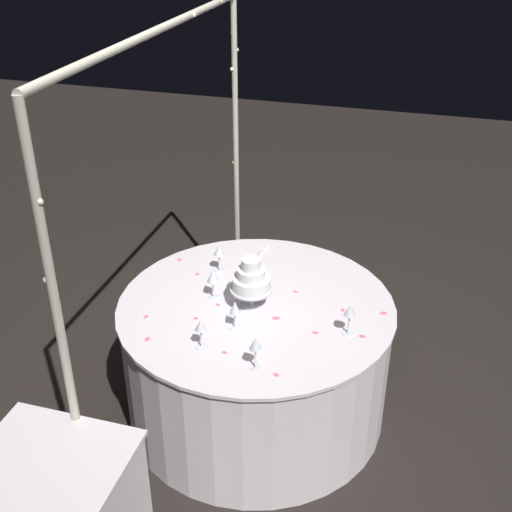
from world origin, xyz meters
The scene contains 28 objects.
ground_plane centered at (0.00, 0.00, 0.00)m, with size 12.00×12.00×0.00m, color black.
decorative_arch centered at (0.00, 0.44, 1.40)m, with size 2.18×0.06×2.10m.
main_table centered at (0.00, 0.00, 0.36)m, with size 1.46×1.46×0.72m.
tiered_cake centered at (-0.02, 0.02, 0.88)m, with size 0.22×0.22×0.28m.
wine_glass_0 centered at (-0.23, 0.04, 0.83)m, with size 0.06×0.06×0.16m.
wine_glass_1 centered at (-0.50, -0.14, 0.85)m, with size 0.06×0.06×0.17m.
wine_glass_2 centered at (0.00, 0.24, 0.85)m, with size 0.06×0.06×0.17m.
wine_glass_3 centered at (-0.12, -0.50, 0.85)m, with size 0.06×0.06×0.16m.
wine_glass_4 centered at (-0.42, 0.15, 0.84)m, with size 0.06×0.06×0.16m.
wine_glass_5 centered at (0.28, 0.29, 0.84)m, with size 0.06×0.06×0.16m.
cake_knife centered at (0.51, 0.13, 0.73)m, with size 0.30×0.06×0.01m.
rose_petal_0 centered at (0.29, 0.05, 0.72)m, with size 0.03×0.02×0.00m, color #EA6B84.
rose_petal_1 centered at (0.32, 0.56, 0.72)m, with size 0.03×0.02×0.00m, color #EA6B84.
rose_petal_2 centered at (0.10, -0.65, 0.72)m, with size 0.04×0.03×0.00m, color #EA6B84.
rose_petal_3 centered at (-0.16, -0.35, 0.72)m, with size 0.03×0.02×0.00m, color #EA6B84.
rose_petal_4 centered at (-0.06, 0.19, 0.72)m, with size 0.03×0.02×0.00m, color #EA6B84.
rose_petal_5 centered at (-0.44, 0.42, 0.72)m, with size 0.03×0.02×0.00m, color #EA6B84.
rose_petal_6 centered at (-0.21, 0.26, 0.72)m, with size 0.03×0.02×0.00m, color #EA6B84.
rose_petal_7 centered at (-0.43, 0.03, 0.72)m, with size 0.03×0.02×0.00m, color #EA6B84.
rose_petal_8 centered at (0.17, -0.17, 0.72)m, with size 0.03×0.02×0.00m, color #EA6B84.
rose_petal_9 centered at (-0.13, -0.58, 0.72)m, with size 0.03×0.02×0.00m, color #EA6B84.
rose_petal_10 centered at (-0.52, -0.24, 0.72)m, with size 0.03×0.02×0.00m, color #EA6B84.
rose_petal_11 centered at (0.20, 0.40, 0.72)m, with size 0.03×0.02×0.00m, color #EA6B84.
rose_petal_12 centered at (0.18, 0.05, 0.72)m, with size 0.03×0.02×0.00m, color #EA6B84.
rose_petal_13 centered at (-0.10, -0.13, 0.72)m, with size 0.04×0.03×0.00m, color #EA6B84.
rose_petal_14 centered at (0.07, -0.45, 0.72)m, with size 0.03×0.02×0.00m, color #EA6B84.
rose_petal_15 centered at (0.33, 0.05, 0.72)m, with size 0.03×0.02×0.00m, color #EA6B84.
rose_petal_16 centered at (-0.27, 0.51, 0.72)m, with size 0.03×0.02×0.00m, color #EA6B84.
Camera 1 is at (-2.75, -0.79, 2.64)m, focal length 46.02 mm.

